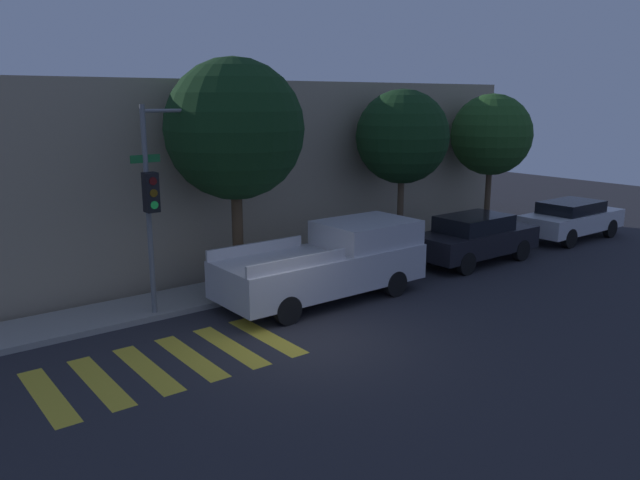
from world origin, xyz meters
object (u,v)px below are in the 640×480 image
at_px(pickup_truck, 331,262).
at_px(sedan_near_corner, 475,238).
at_px(tree_midblock, 402,137).
at_px(tree_far_end, 491,135).
at_px(sedan_middle, 571,219).
at_px(tree_near_corner, 235,130).
at_px(traffic_light_pole, 163,178).

distance_m(pickup_truck, sedan_near_corner, 5.85).
height_order(pickup_truck, tree_midblock, tree_midblock).
bearing_deg(sedan_near_corner, tree_far_end, 31.83).
height_order(sedan_near_corner, tree_midblock, tree_midblock).
xyz_separation_m(pickup_truck, tree_far_end, (8.70, 1.77, 2.87)).
bearing_deg(sedan_middle, tree_far_end, 146.74).
height_order(sedan_middle, tree_far_end, tree_far_end).
bearing_deg(sedan_near_corner, tree_near_corner, 166.82).
height_order(traffic_light_pole, tree_midblock, tree_midblock).
relative_size(pickup_truck, sedan_near_corner, 1.27).
bearing_deg(sedan_middle, sedan_near_corner, -180.00).
relative_size(traffic_light_pole, tree_far_end, 0.95).
bearing_deg(traffic_light_pole, tree_far_end, 2.29).
relative_size(pickup_truck, sedan_middle, 1.25).
relative_size(sedan_near_corner, tree_far_end, 0.83).
bearing_deg(tree_far_end, sedan_near_corner, -148.17).
bearing_deg(pickup_truck, tree_midblock, 22.58).
xyz_separation_m(traffic_light_pole, tree_far_end, (12.64, 0.51, 0.51)).
height_order(tree_near_corner, tree_midblock, tree_near_corner).
xyz_separation_m(traffic_light_pole, tree_midblock, (8.20, 0.51, 0.60)).
height_order(sedan_middle, tree_midblock, tree_midblock).
bearing_deg(tree_far_end, pickup_truck, -168.48).
bearing_deg(sedan_middle, tree_midblock, 166.06).
bearing_deg(traffic_light_pole, tree_near_corner, 12.94).
height_order(traffic_light_pole, pickup_truck, traffic_light_pole).
distance_m(traffic_light_pole, sedan_near_corner, 10.18).
bearing_deg(tree_near_corner, traffic_light_pole, -167.06).
distance_m(tree_near_corner, tree_midblock, 6.01).
bearing_deg(tree_midblock, tree_near_corner, -180.00).
bearing_deg(traffic_light_pole, pickup_truck, -17.87).
bearing_deg(tree_far_end, tree_midblock, 180.00).
relative_size(tree_near_corner, tree_far_end, 1.16).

